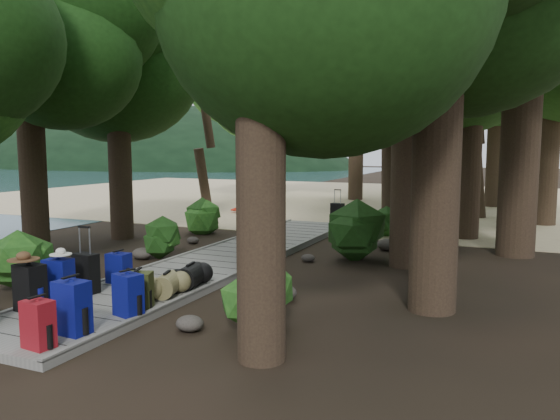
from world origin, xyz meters
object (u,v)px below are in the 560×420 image
at_px(backpack_left_c, 59,278).
at_px(backpack_right_a, 38,322).
at_px(suitcase_on_boardwalk, 86,273).
at_px(lone_suitcase_on_sand, 337,213).
at_px(backpack_left_d, 119,266).
at_px(kayak, 245,207).
at_px(backpack_left_b, 30,285).
at_px(backpack_right_b, 72,305).
at_px(backpack_right_c, 128,292).
at_px(backpack_right_d, 139,288).
at_px(duffel_right_black, 191,276).
at_px(duffel_right_khaki, 167,285).
at_px(sun_lounger, 418,210).

bearing_deg(backpack_left_c, backpack_right_a, -56.79).
height_order(suitcase_on_boardwalk, lone_suitcase_on_sand, suitcase_on_boardwalk).
bearing_deg(lone_suitcase_on_sand, backpack_left_d, -83.92).
relative_size(backpack_left_d, kayak, 0.18).
xyz_separation_m(backpack_left_b, backpack_right_b, (1.29, -0.50, -0.00)).
bearing_deg(lone_suitcase_on_sand, backpack_right_c, -75.88).
bearing_deg(suitcase_on_boardwalk, backpack_right_d, -7.85).
distance_m(duffel_right_black, suitcase_on_boardwalk, 1.70).
bearing_deg(backpack_right_c, kayak, 125.90).
distance_m(backpack_left_d, suitcase_on_boardwalk, 0.74).
bearing_deg(kayak, backpack_left_d, -60.80).
bearing_deg(kayak, duffel_right_black, -54.25).
height_order(backpack_right_a, backpack_right_d, backpack_right_a).
bearing_deg(backpack_right_b, duffel_right_black, 90.82).
bearing_deg(lone_suitcase_on_sand, backpack_left_b, -83.26).
bearing_deg(duffel_right_khaki, backpack_right_a, -108.21).
bearing_deg(duffel_right_khaki, backpack_right_b, -108.59).
xyz_separation_m(backpack_right_a, sun_lounger, (2.09, 14.24, -0.09)).
bearing_deg(backpack_left_d, suitcase_on_boardwalk, -94.53).
bearing_deg(backpack_right_b, duffel_right_khaki, 91.29).
bearing_deg(suitcase_on_boardwalk, kayak, 112.11).
xyz_separation_m(backpack_right_a, backpack_right_d, (0.07, 1.80, -0.02)).
distance_m(backpack_right_a, lone_suitcase_on_sand, 12.38).
xyz_separation_m(backpack_left_d, backpack_right_a, (1.22, -2.89, 0.03)).
xyz_separation_m(backpack_right_c, duffel_right_black, (-0.04, 1.69, -0.14)).
distance_m(backpack_left_b, kayak, 13.39).
distance_m(backpack_left_c, backpack_left_d, 1.33).
height_order(backpack_left_c, backpack_right_b, backpack_right_b).
height_order(backpack_right_a, duffel_right_khaki, backpack_right_a).
relative_size(backpack_right_b, lone_suitcase_on_sand, 1.18).
relative_size(backpack_right_c, kayak, 0.21).
relative_size(backpack_right_c, backpack_right_d, 1.12).
height_order(backpack_right_d, duffel_right_black, backpack_right_d).
xyz_separation_m(backpack_left_b, sun_lounger, (3.38, 13.20, -0.16)).
bearing_deg(backpack_left_c, backpack_right_d, 4.29).
xyz_separation_m(backpack_right_c, sun_lounger, (1.93, 12.80, -0.11)).
bearing_deg(backpack_left_d, duffel_right_khaki, -17.11).
relative_size(backpack_left_b, backpack_left_c, 1.03).
height_order(backpack_right_a, duffel_right_black, backpack_right_a).
relative_size(backpack_left_b, kayak, 0.24).
xyz_separation_m(backpack_right_a, backpack_right_b, (0.00, 0.54, 0.06)).
height_order(backpack_left_c, lone_suitcase_on_sand, backpack_left_c).
distance_m(backpack_right_a, kayak, 14.74).
relative_size(backpack_left_c, kayak, 0.23).
relative_size(backpack_right_b, kayak, 0.24).
bearing_deg(lone_suitcase_on_sand, kayak, 170.91).
bearing_deg(backpack_left_b, backpack_right_c, 23.53).
bearing_deg(sun_lounger, kayak, -162.06).
xyz_separation_m(backpack_left_d, lone_suitcase_on_sand, (1.03, 9.48, -0.07)).
bearing_deg(duffel_right_khaki, backpack_left_d, 146.89).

